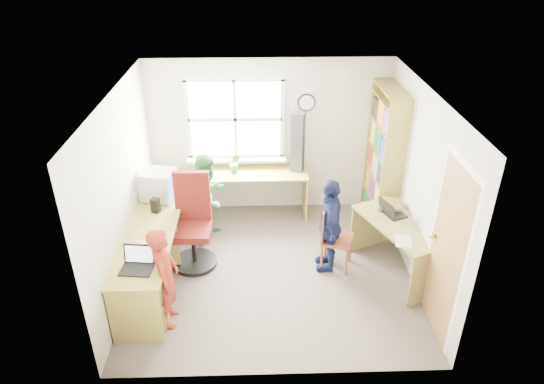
{
  "coord_description": "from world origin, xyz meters",
  "views": [
    {
      "loc": [
        -0.17,
        -5.13,
        4.01
      ],
      "look_at": [
        0.0,
        0.25,
        1.05
      ],
      "focal_mm": 32.0,
      "sensor_mm": 36.0,
      "label": 1
    }
  ],
  "objects_px": {
    "cd_tower": "(298,142)",
    "crt_monitor": "(159,185)",
    "person_red": "(165,278)",
    "potted_plant": "(235,163)",
    "laptop_right": "(391,211)",
    "person_navy": "(329,225)",
    "l_desk": "(167,257)",
    "right_desk": "(398,237)",
    "swivel_chair": "(193,226)",
    "laptop_left": "(138,263)",
    "bookshelf": "(383,162)",
    "wooden_chair": "(332,235)",
    "person_green": "(209,197)"
  },
  "relations": [
    {
      "from": "bookshelf",
      "to": "laptop_left",
      "type": "relative_size",
      "value": 5.68
    },
    {
      "from": "swivel_chair",
      "to": "wooden_chair",
      "type": "height_order",
      "value": "swivel_chair"
    },
    {
      "from": "crt_monitor",
      "to": "person_green",
      "type": "xyz_separation_m",
      "value": [
        0.64,
        0.2,
        -0.3
      ]
    },
    {
      "from": "person_green",
      "to": "l_desk",
      "type": "bearing_deg",
      "value": -171.01
    },
    {
      "from": "person_red",
      "to": "bookshelf",
      "type": "bearing_deg",
      "value": -57.76
    },
    {
      "from": "right_desk",
      "to": "potted_plant",
      "type": "bearing_deg",
      "value": 121.67
    },
    {
      "from": "crt_monitor",
      "to": "person_green",
      "type": "bearing_deg",
      "value": 31.76
    },
    {
      "from": "l_desk",
      "to": "bookshelf",
      "type": "xyz_separation_m",
      "value": [
        2.96,
        1.47,
        0.55
      ]
    },
    {
      "from": "laptop_right",
      "to": "bookshelf",
      "type": "bearing_deg",
      "value": -28.82
    },
    {
      "from": "swivel_chair",
      "to": "cd_tower",
      "type": "bearing_deg",
      "value": 41.23
    },
    {
      "from": "bookshelf",
      "to": "potted_plant",
      "type": "relative_size",
      "value": 6.8
    },
    {
      "from": "potted_plant",
      "to": "person_green",
      "type": "relative_size",
      "value": 0.24
    },
    {
      "from": "cd_tower",
      "to": "person_red",
      "type": "xyz_separation_m",
      "value": [
        -1.63,
        -2.37,
        -0.58
      ]
    },
    {
      "from": "bookshelf",
      "to": "person_red",
      "type": "relative_size",
      "value": 1.68
    },
    {
      "from": "laptop_left",
      "to": "person_red",
      "type": "distance_m",
      "value": 0.34
    },
    {
      "from": "laptop_left",
      "to": "potted_plant",
      "type": "xyz_separation_m",
      "value": [
        0.98,
        2.27,
        0.1
      ]
    },
    {
      "from": "laptop_right",
      "to": "person_navy",
      "type": "xyz_separation_m",
      "value": [
        -0.79,
        -0.08,
        -0.15
      ]
    },
    {
      "from": "laptop_left",
      "to": "laptop_right",
      "type": "height_order",
      "value": "laptop_left"
    },
    {
      "from": "potted_plant",
      "to": "cd_tower",
      "type": "bearing_deg",
      "value": 3.74
    },
    {
      "from": "swivel_chair",
      "to": "person_navy",
      "type": "xyz_separation_m",
      "value": [
        1.77,
        -0.19,
        0.1
      ]
    },
    {
      "from": "wooden_chair",
      "to": "person_red",
      "type": "height_order",
      "value": "person_red"
    },
    {
      "from": "bookshelf",
      "to": "swivel_chair",
      "type": "bearing_deg",
      "value": -161.02
    },
    {
      "from": "person_red",
      "to": "person_green",
      "type": "distance_m",
      "value": 1.78
    },
    {
      "from": "right_desk",
      "to": "person_green",
      "type": "bearing_deg",
      "value": 136.33
    },
    {
      "from": "bookshelf",
      "to": "person_green",
      "type": "xyz_separation_m",
      "value": [
        -2.52,
        -0.33,
        -0.35
      ]
    },
    {
      "from": "laptop_left",
      "to": "bookshelf",
      "type": "bearing_deg",
      "value": 38.83
    },
    {
      "from": "person_red",
      "to": "right_desk",
      "type": "bearing_deg",
      "value": -77.48
    },
    {
      "from": "person_navy",
      "to": "wooden_chair",
      "type": "bearing_deg",
      "value": 117.15
    },
    {
      "from": "l_desk",
      "to": "right_desk",
      "type": "xyz_separation_m",
      "value": [
        2.89,
        0.21,
        0.09
      ]
    },
    {
      "from": "person_red",
      "to": "person_navy",
      "type": "xyz_separation_m",
      "value": [
        1.94,
        0.96,
        0.03
      ]
    },
    {
      "from": "l_desk",
      "to": "crt_monitor",
      "type": "bearing_deg",
      "value": 102.36
    },
    {
      "from": "l_desk",
      "to": "right_desk",
      "type": "bearing_deg",
      "value": 4.14
    },
    {
      "from": "bookshelf",
      "to": "swivel_chair",
      "type": "relative_size",
      "value": 1.65
    },
    {
      "from": "person_red",
      "to": "laptop_right",
      "type": "bearing_deg",
      "value": -72.86
    },
    {
      "from": "l_desk",
      "to": "crt_monitor",
      "type": "height_order",
      "value": "crt_monitor"
    },
    {
      "from": "person_navy",
      "to": "cd_tower",
      "type": "bearing_deg",
      "value": -164.81
    },
    {
      "from": "l_desk",
      "to": "laptop_left",
      "type": "xyz_separation_m",
      "value": [
        -0.19,
        -0.57,
        0.35
      ]
    },
    {
      "from": "cd_tower",
      "to": "crt_monitor",
      "type": "bearing_deg",
      "value": -138.68
    },
    {
      "from": "laptop_left",
      "to": "potted_plant",
      "type": "distance_m",
      "value": 2.48
    },
    {
      "from": "bookshelf",
      "to": "laptop_right",
      "type": "xyz_separation_m",
      "value": [
        -0.13,
        -1.03,
        -0.2
      ]
    },
    {
      "from": "l_desk",
      "to": "person_red",
      "type": "xyz_separation_m",
      "value": [
        0.1,
        -0.6,
        0.17
      ]
    },
    {
      "from": "cd_tower",
      "to": "swivel_chair",
      "type": "bearing_deg",
      "value": -121.8
    },
    {
      "from": "l_desk",
      "to": "wooden_chair",
      "type": "distance_m",
      "value": 2.12
    },
    {
      "from": "laptop_left",
      "to": "person_navy",
      "type": "bearing_deg",
      "value": 28.52
    },
    {
      "from": "potted_plant",
      "to": "person_green",
      "type": "xyz_separation_m",
      "value": [
        -0.36,
        -0.56,
        -0.25
      ]
    },
    {
      "from": "l_desk",
      "to": "person_red",
      "type": "bearing_deg",
      "value": -81.02
    },
    {
      "from": "laptop_right",
      "to": "cd_tower",
      "type": "height_order",
      "value": "cd_tower"
    },
    {
      "from": "bookshelf",
      "to": "person_green",
      "type": "height_order",
      "value": "bookshelf"
    },
    {
      "from": "laptop_right",
      "to": "person_navy",
      "type": "height_order",
      "value": "person_navy"
    },
    {
      "from": "l_desk",
      "to": "bookshelf",
      "type": "distance_m",
      "value": 3.35
    }
  ]
}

